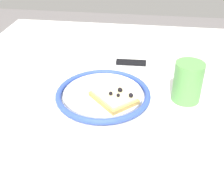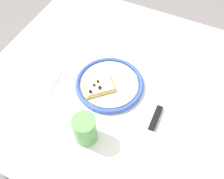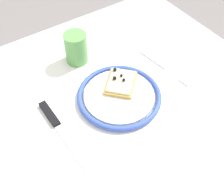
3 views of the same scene
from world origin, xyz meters
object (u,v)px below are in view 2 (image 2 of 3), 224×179
object	(u,v)px
cup	(85,129)
dining_table	(124,99)
knife	(159,110)
plate	(110,84)
napkin	(222,45)
fork	(60,72)
pizza_slice_near	(99,86)

from	to	relation	value
cup	dining_table	bearing A→B (deg)	83.58
dining_table	knife	size ratio (longest dim) A/B	4.07
plate	napkin	size ratio (longest dim) A/B	1.66
knife	cup	distance (m)	0.25
plate	napkin	world-z (taller)	plate
fork	cup	bearing A→B (deg)	-41.10
plate	pizza_slice_near	bearing A→B (deg)	-130.55
napkin	dining_table	bearing A→B (deg)	-127.83
pizza_slice_near	fork	xyz separation A→B (m)	(-0.16, 0.01, -0.02)
knife	fork	bearing A→B (deg)	-179.91
plate	cup	xyz separation A→B (m)	(0.02, -0.20, 0.04)
cup	napkin	size ratio (longest dim) A/B	0.70
plate	napkin	distance (m)	0.48
fork	napkin	xyz separation A→B (m)	(0.50, 0.39, 0.00)
dining_table	plate	bearing A→B (deg)	-150.71
pizza_slice_near	napkin	world-z (taller)	pizza_slice_near
dining_table	plate	world-z (taller)	plate
pizza_slice_near	cup	xyz separation A→B (m)	(0.05, -0.17, 0.03)
knife	cup	xyz separation A→B (m)	(-0.17, -0.18, 0.05)
knife	napkin	size ratio (longest dim) A/B	1.70
dining_table	knife	distance (m)	0.18
fork	dining_table	bearing A→B (deg)	11.68
cup	plate	bearing A→B (deg)	95.76
knife	napkin	xyz separation A→B (m)	(0.12, 0.39, -0.00)
fork	plate	bearing A→B (deg)	6.78
dining_table	cup	xyz separation A→B (m)	(-0.03, -0.23, 0.14)
fork	napkin	size ratio (longest dim) A/B	1.42
dining_table	knife	bearing A→B (deg)	-18.53
cup	napkin	bearing A→B (deg)	62.93
napkin	knife	bearing A→B (deg)	-107.72
dining_table	cup	distance (m)	0.27
plate	pizza_slice_near	size ratio (longest dim) A/B	1.85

